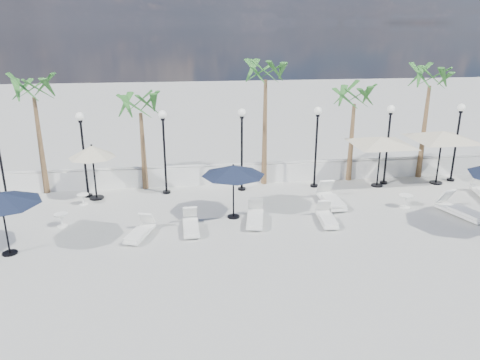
{
  "coord_description": "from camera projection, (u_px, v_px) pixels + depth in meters",
  "views": [
    {
      "loc": [
        -2.75,
        -14.02,
        7.45
      ],
      "look_at": [
        -0.47,
        3.52,
        1.5
      ],
      "focal_mm": 35.0,
      "sensor_mm": 36.0,
      "label": 1
    }
  ],
  "objects": [
    {
      "name": "ground",
      "position": [
        267.0,
        254.0,
        15.89
      ],
      "size": [
        100.0,
        100.0,
        0.0
      ],
      "primitive_type": "plane",
      "color": "#A7A7A1",
      "rests_on": "ground"
    },
    {
      "name": "balustrade",
      "position": [
        239.0,
        174.0,
        22.79
      ],
      "size": [
        26.0,
        0.3,
        1.01
      ],
      "color": "silver",
      "rests_on": "ground"
    },
    {
      "name": "lamppost_1",
      "position": [
        83.0,
        143.0,
        20.35
      ],
      "size": [
        0.36,
        0.36,
        3.84
      ],
      "color": "black",
      "rests_on": "ground"
    },
    {
      "name": "lamppost_2",
      "position": [
        164.0,
        141.0,
        20.78
      ],
      "size": [
        0.36,
        0.36,
        3.84
      ],
      "color": "black",
      "rests_on": "ground"
    },
    {
      "name": "lamppost_3",
      "position": [
        242.0,
        138.0,
        21.21
      ],
      "size": [
        0.36,
        0.36,
        3.84
      ],
      "color": "black",
      "rests_on": "ground"
    },
    {
      "name": "lamppost_4",
      "position": [
        317.0,
        136.0,
        21.63
      ],
      "size": [
        0.36,
        0.36,
        3.84
      ],
      "color": "black",
      "rests_on": "ground"
    },
    {
      "name": "lamppost_5",
      "position": [
        389.0,
        134.0,
        22.06
      ],
      "size": [
        0.36,
        0.36,
        3.84
      ],
      "color": "black",
      "rests_on": "ground"
    },
    {
      "name": "lamppost_6",
      "position": [
        458.0,
        132.0,
        22.49
      ],
      "size": [
        0.36,
        0.36,
        3.84
      ],
      "color": "black",
      "rests_on": "ground"
    },
    {
      "name": "palm_0",
      "position": [
        33.0,
        94.0,
        20.21
      ],
      "size": [
        2.6,
        2.6,
        5.5
      ],
      "color": "brown",
      "rests_on": "ground"
    },
    {
      "name": "palm_1",
      "position": [
        140.0,
        110.0,
        21.01
      ],
      "size": [
        2.6,
        2.6,
        4.7
      ],
      "color": "brown",
      "rests_on": "ground"
    },
    {
      "name": "palm_2",
      "position": [
        266.0,
        77.0,
        21.27
      ],
      "size": [
        2.6,
        2.6,
        6.1
      ],
      "color": "brown",
      "rests_on": "ground"
    },
    {
      "name": "palm_3",
      "position": [
        354.0,
        101.0,
        22.16
      ],
      "size": [
        2.6,
        2.6,
        4.9
      ],
      "color": "brown",
      "rests_on": "ground"
    },
    {
      "name": "palm_4",
      "position": [
        430.0,
        83.0,
        22.37
      ],
      "size": [
        2.6,
        2.6,
        5.7
      ],
      "color": "brown",
      "rests_on": "ground"
    },
    {
      "name": "lounger_2",
      "position": [
        191.0,
        225.0,
        17.6
      ],
      "size": [
        0.6,
        1.79,
        0.67
      ],
      "rotation": [
        0.0,
        0.0,
        0.01
      ],
      "color": "white",
      "rests_on": "ground"
    },
    {
      "name": "lounger_3",
      "position": [
        140.0,
        232.0,
        17.08
      ],
      "size": [
        1.11,
        1.81,
        0.65
      ],
      "rotation": [
        0.0,
        0.0,
        -0.35
      ],
      "color": "white",
      "rests_on": "ground"
    },
    {
      "name": "lounger_4",
      "position": [
        255.0,
        217.0,
        18.3
      ],
      "size": [
        0.97,
        2.0,
        0.72
      ],
      "rotation": [
        0.0,
        0.0,
        -0.19
      ],
      "color": "white",
      "rests_on": "ground"
    },
    {
      "name": "lounger_5",
      "position": [
        327.0,
        217.0,
        18.31
      ],
      "size": [
        0.71,
        1.78,
        0.65
      ],
      "rotation": [
        0.0,
        0.0,
        -0.08
      ],
      "color": "white",
      "rests_on": "ground"
    },
    {
      "name": "lounger_6",
      "position": [
        331.0,
        199.0,
        20.11
      ],
      "size": [
        0.74,
        2.15,
        0.8
      ],
      "rotation": [
        0.0,
        0.0,
        0.02
      ],
      "color": "white",
      "rests_on": "ground"
    },
    {
      "name": "lounger_8",
      "position": [
        461.0,
        210.0,
        18.92
      ],
      "size": [
        1.33,
        2.26,
        0.81
      ],
      "rotation": [
        0.0,
        0.0,
        0.32
      ],
      "color": "white",
      "rests_on": "ground"
    },
    {
      "name": "side_table_0",
      "position": [
        62.0,
        219.0,
        17.93
      ],
      "size": [
        0.54,
        0.54,
        0.52
      ],
      "color": "white",
      "rests_on": "ground"
    },
    {
      "name": "side_table_1",
      "position": [
        83.0,
        198.0,
        20.1
      ],
      "size": [
        0.5,
        0.5,
        0.48
      ],
      "color": "white",
      "rests_on": "ground"
    },
    {
      "name": "side_table_2",
      "position": [
        406.0,
        200.0,
        19.77
      ],
      "size": [
        0.58,
        0.58,
        0.57
      ],
      "color": "white",
      "rests_on": "ground"
    },
    {
      "name": "parasol_navy_left",
      "position": [
        0.0,
        198.0,
        15.26
      ],
      "size": [
        2.59,
        2.59,
        2.29
      ],
      "color": "black",
      "rests_on": "ground"
    },
    {
      "name": "parasol_navy_mid",
      "position": [
        233.0,
        171.0,
        18.27
      ],
      "size": [
        2.51,
        2.51,
        2.25
      ],
      "color": "black",
      "rests_on": "ground"
    },
    {
      "name": "parasol_cream_sq_a",
      "position": [
        382.0,
        137.0,
        21.74
      ],
      "size": [
        5.33,
        5.33,
        2.62
      ],
      "color": "black",
      "rests_on": "ground"
    },
    {
      "name": "parasol_cream_sq_b",
      "position": [
        443.0,
        131.0,
        22.06
      ],
      "size": [
        5.6,
        5.6,
        2.81
      ],
      "color": "black",
      "rests_on": "ground"
    },
    {
      "name": "parasol_cream_small",
      "position": [
        92.0,
        152.0,
        20.23
      ],
      "size": [
        2.04,
        2.04,
        2.5
      ],
      "color": "black",
      "rests_on": "ground"
    }
  ]
}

